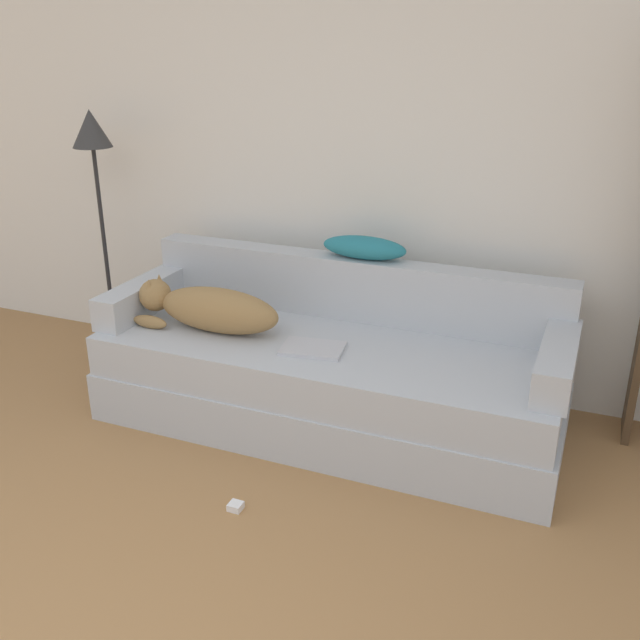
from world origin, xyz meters
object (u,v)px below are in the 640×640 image
object	(u,v)px
floor_lamp	(96,171)
power_adapter	(236,506)
throw_pillow	(364,248)
dog	(209,308)
couch	(327,384)
laptop	(313,348)

from	to	relation	value
floor_lamp	power_adapter	bearing A→B (deg)	-37.50
throw_pillow	floor_lamp	xyz separation A→B (m)	(-1.60, -0.06, 0.29)
dog	throw_pillow	distance (m)	0.85
throw_pillow	floor_lamp	bearing A→B (deg)	-177.77
dog	power_adapter	size ratio (longest dim) A/B	13.79
couch	power_adapter	world-z (taller)	couch
couch	floor_lamp	world-z (taller)	floor_lamp
dog	power_adapter	world-z (taller)	dog
dog	throw_pillow	bearing A→B (deg)	34.84
dog	power_adapter	xyz separation A→B (m)	(0.52, -0.72, -0.56)
laptop	power_adapter	bearing A→B (deg)	-103.82
dog	laptop	distance (m)	0.59
dog	floor_lamp	distance (m)	1.16
dog	couch	bearing A→B (deg)	8.14
laptop	power_adapter	distance (m)	0.82
dog	power_adapter	bearing A→B (deg)	-54.19
floor_lamp	couch	bearing A→B (deg)	-11.36
floor_lamp	power_adapter	world-z (taller)	floor_lamp
laptop	power_adapter	size ratio (longest dim) A/B	5.63
couch	laptop	bearing A→B (deg)	-102.58
throw_pillow	power_adapter	size ratio (longest dim) A/B	7.81
laptop	floor_lamp	world-z (taller)	floor_lamp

